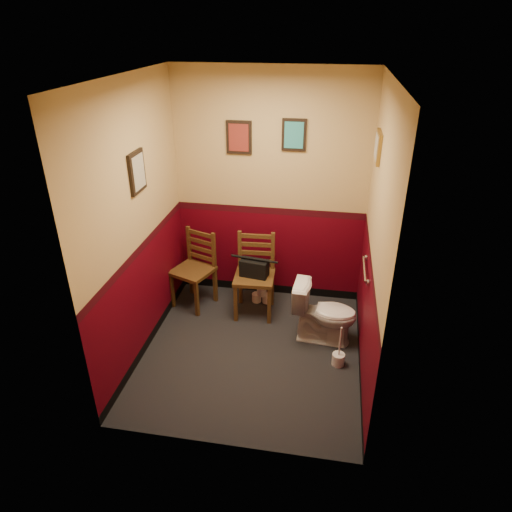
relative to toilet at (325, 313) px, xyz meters
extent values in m
cube|color=black|center=(-0.72, -0.34, -0.33)|extent=(2.20, 2.40, 0.00)
cube|color=silver|center=(-0.72, -0.34, 2.37)|extent=(2.20, 2.40, 0.00)
cube|color=#47020D|center=(-0.72, 0.86, 1.02)|extent=(2.20, 0.00, 2.70)
cube|color=#47020D|center=(-0.72, -1.54, 1.02)|extent=(2.20, 0.00, 2.70)
cube|color=#47020D|center=(-1.82, -0.34, 1.02)|extent=(0.00, 2.40, 2.70)
cube|color=#47020D|center=(0.38, -0.34, 1.02)|extent=(0.00, 2.40, 2.70)
cylinder|color=silver|center=(0.35, -0.09, 0.62)|extent=(0.03, 0.50, 0.03)
cylinder|color=silver|center=(0.37, -0.34, 0.62)|extent=(0.02, 0.06, 0.06)
cylinder|color=silver|center=(0.37, 0.16, 0.62)|extent=(0.02, 0.06, 0.06)
cube|color=black|center=(-1.07, 0.84, 1.62)|extent=(0.28, 0.03, 0.36)
cube|color=maroon|center=(-1.07, 0.82, 1.62)|extent=(0.22, 0.01, 0.30)
cube|color=black|center=(-0.47, 0.84, 1.67)|extent=(0.26, 0.03, 0.34)
cube|color=teal|center=(-0.47, 0.82, 1.67)|extent=(0.20, 0.01, 0.28)
cube|color=black|center=(-1.80, -0.24, 1.52)|extent=(0.03, 0.30, 0.38)
cube|color=tan|center=(-1.79, -0.24, 1.52)|extent=(0.01, 0.24, 0.31)
cube|color=olive|center=(0.36, 0.26, 1.72)|extent=(0.03, 0.34, 0.28)
cube|color=tan|center=(0.35, 0.26, 1.72)|extent=(0.01, 0.28, 0.22)
imported|color=white|center=(0.00, 0.00, 0.00)|extent=(0.70, 0.43, 0.66)
cylinder|color=silver|center=(0.17, -0.39, -0.27)|extent=(0.13, 0.13, 0.13)
cylinder|color=silver|center=(0.17, -0.39, -0.06)|extent=(0.02, 0.02, 0.36)
cube|color=#553719|center=(-1.57, 0.43, 0.13)|extent=(0.55, 0.55, 0.04)
cube|color=#553719|center=(-1.81, 0.33, -0.10)|extent=(0.05, 0.05, 0.46)
cube|color=#553719|center=(-1.68, 0.67, -0.10)|extent=(0.05, 0.05, 0.46)
cube|color=#553719|center=(-1.46, 0.19, -0.10)|extent=(0.05, 0.05, 0.46)
cube|color=#553719|center=(-1.33, 0.54, -0.10)|extent=(0.05, 0.05, 0.46)
cube|color=#553719|center=(-1.67, 0.67, 0.35)|extent=(0.05, 0.05, 0.46)
cube|color=#553719|center=(-1.33, 0.54, 0.35)|extent=(0.05, 0.05, 0.46)
cube|color=#553719|center=(-1.50, 0.61, 0.23)|extent=(0.33, 0.15, 0.05)
cube|color=#553719|center=(-1.50, 0.61, 0.33)|extent=(0.33, 0.15, 0.05)
cube|color=#553719|center=(-1.50, 0.61, 0.43)|extent=(0.33, 0.15, 0.05)
cube|color=#553719|center=(-1.50, 0.61, 0.53)|extent=(0.33, 0.15, 0.05)
cube|color=#553719|center=(-0.82, 0.37, 0.15)|extent=(0.47, 0.47, 0.04)
cube|color=#553719|center=(-1.00, 0.17, -0.09)|extent=(0.04, 0.04, 0.48)
cube|color=#553719|center=(-1.02, 0.55, -0.09)|extent=(0.04, 0.04, 0.48)
cube|color=#553719|center=(-0.62, 0.19, -0.09)|extent=(0.04, 0.04, 0.48)
cube|color=#553719|center=(-0.64, 0.58, -0.09)|extent=(0.04, 0.04, 0.48)
cube|color=#553719|center=(-1.02, 0.56, 0.39)|extent=(0.04, 0.04, 0.48)
cube|color=#553719|center=(-0.64, 0.58, 0.39)|extent=(0.04, 0.04, 0.48)
cube|color=#553719|center=(-0.83, 0.57, 0.25)|extent=(0.36, 0.05, 0.05)
cube|color=#553719|center=(-0.83, 0.57, 0.36)|extent=(0.36, 0.05, 0.05)
cube|color=#553719|center=(-0.83, 0.57, 0.46)|extent=(0.36, 0.05, 0.05)
cube|color=#553719|center=(-0.83, 0.57, 0.57)|extent=(0.36, 0.05, 0.05)
cube|color=black|center=(-0.82, 0.37, 0.26)|extent=(0.33, 0.20, 0.19)
cylinder|color=black|center=(-0.82, 0.37, 0.38)|extent=(0.27, 0.07, 0.03)
cylinder|color=silver|center=(-0.83, 0.61, -0.28)|extent=(0.12, 0.12, 0.11)
cylinder|color=silver|center=(-0.71, 0.61, -0.28)|extent=(0.12, 0.12, 0.11)
cylinder|color=silver|center=(-0.77, 0.60, -0.17)|extent=(0.12, 0.12, 0.11)
cylinder|color=silver|center=(-0.77, 0.58, -0.07)|extent=(0.12, 0.12, 0.11)
cylinder|color=silver|center=(-0.77, 0.61, 0.04)|extent=(0.12, 0.12, 0.11)
camera|label=1|loc=(-0.03, -4.06, 2.76)|focal=32.00mm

